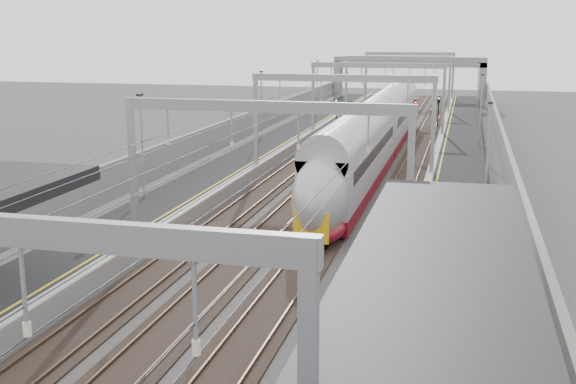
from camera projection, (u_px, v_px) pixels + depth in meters
The scene contains 12 objects.
platform_left at pixel (246, 163), 56.11m from camera, with size 4.00×120.00×1.00m, color black.
platform_right at pixel (457, 172), 52.36m from camera, with size 4.00×120.00×1.00m, color black.
tracks at pixel (348, 173), 54.33m from camera, with size 11.40×140.00×0.20m.
overhead_line at pixel (362, 86), 59.27m from camera, with size 13.00×140.00×6.60m.
canopy_right at pixel (426, 377), 11.54m from camera, with size 4.40×30.00×4.24m.
overbridge at pixel (409, 68), 105.30m from camera, with size 22.00×2.20×6.90m.
wall_left at pixel (207, 148), 56.62m from camera, with size 0.30×120.00×3.20m, color slate.
wall_right at pixel (504, 159), 51.37m from camera, with size 0.30×120.00×3.20m, color slate.
train at pixel (374, 141), 56.54m from camera, with size 2.77×50.46×4.38m.
signal_green at pixel (336, 108), 77.76m from camera, with size 0.32×0.32×3.48m.
signal_red_near at pixel (415, 110), 76.12m from camera, with size 0.32×0.32×3.48m.
signal_red_far at pixel (439, 106), 80.32m from camera, with size 0.32×0.32×3.48m.
Camera 1 is at (8.42, -7.86, 10.49)m, focal length 45.00 mm.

